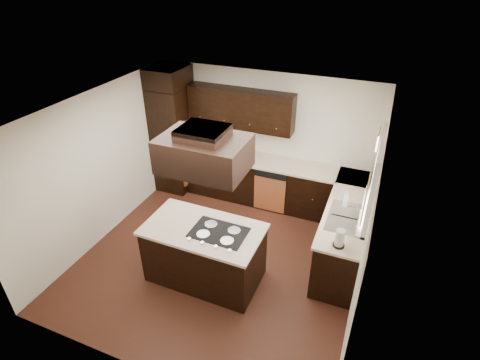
# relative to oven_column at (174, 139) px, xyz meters

# --- Properties ---
(floor) EXTENTS (4.20, 4.20, 0.02)m
(floor) POSITION_rel_oven_column_xyz_m (1.78, -1.71, -1.07)
(floor) COLOR brown
(floor) RESTS_ON ground
(ceiling) EXTENTS (4.20, 4.20, 0.02)m
(ceiling) POSITION_rel_oven_column_xyz_m (1.78, -1.71, 1.45)
(ceiling) COLOR white
(ceiling) RESTS_ON ground
(wall_back) EXTENTS (4.20, 0.02, 2.50)m
(wall_back) POSITION_rel_oven_column_xyz_m (1.78, 0.40, 0.19)
(wall_back) COLOR white
(wall_back) RESTS_ON ground
(wall_front) EXTENTS (4.20, 0.02, 2.50)m
(wall_front) POSITION_rel_oven_column_xyz_m (1.78, -3.81, 0.19)
(wall_front) COLOR white
(wall_front) RESTS_ON ground
(wall_left) EXTENTS (0.02, 4.20, 2.50)m
(wall_left) POSITION_rel_oven_column_xyz_m (-0.33, -1.71, 0.19)
(wall_left) COLOR white
(wall_left) RESTS_ON ground
(wall_right) EXTENTS (0.02, 4.20, 2.50)m
(wall_right) POSITION_rel_oven_column_xyz_m (3.88, -1.71, 0.19)
(wall_right) COLOR white
(wall_right) RESTS_ON ground
(oven_column) EXTENTS (0.65, 0.75, 2.12)m
(oven_column) POSITION_rel_oven_column_xyz_m (0.00, 0.00, 0.00)
(oven_column) COLOR black
(oven_column) RESTS_ON floor
(wall_oven_face) EXTENTS (0.05, 0.62, 0.78)m
(wall_oven_face) POSITION_rel_oven_column_xyz_m (0.35, 0.00, 0.06)
(wall_oven_face) COLOR #BB6337
(wall_oven_face) RESTS_ON oven_column
(base_cabinets_back) EXTENTS (2.93, 0.60, 0.88)m
(base_cabinets_back) POSITION_rel_oven_column_xyz_m (1.81, 0.09, -0.62)
(base_cabinets_back) COLOR black
(base_cabinets_back) RESTS_ON floor
(base_cabinets_right) EXTENTS (0.60, 2.40, 0.88)m
(base_cabinets_right) POSITION_rel_oven_column_xyz_m (3.58, -0.80, -0.62)
(base_cabinets_right) COLOR black
(base_cabinets_right) RESTS_ON floor
(countertop_back) EXTENTS (2.93, 0.63, 0.04)m
(countertop_back) POSITION_rel_oven_column_xyz_m (1.81, 0.08, -0.16)
(countertop_back) COLOR beige
(countertop_back) RESTS_ON base_cabinets_back
(countertop_right) EXTENTS (0.63, 2.40, 0.04)m
(countertop_right) POSITION_rel_oven_column_xyz_m (3.56, -0.80, -0.16)
(countertop_right) COLOR beige
(countertop_right) RESTS_ON base_cabinets_right
(upper_cabinets) EXTENTS (2.00, 0.34, 0.72)m
(upper_cabinets) POSITION_rel_oven_column_xyz_m (1.34, 0.23, 0.75)
(upper_cabinets) COLOR black
(upper_cabinets) RESTS_ON wall_back
(dishwasher_front) EXTENTS (0.60, 0.05, 0.72)m
(dishwasher_front) POSITION_rel_oven_column_xyz_m (2.10, -0.20, -0.66)
(dishwasher_front) COLOR #BB6337
(dishwasher_front) RESTS_ON floor
(window_frame) EXTENTS (0.06, 1.32, 1.12)m
(window_frame) POSITION_rel_oven_column_xyz_m (3.85, -1.16, 0.59)
(window_frame) COLOR silver
(window_frame) RESTS_ON wall_right
(window_pane) EXTENTS (0.00, 1.20, 1.00)m
(window_pane) POSITION_rel_oven_column_xyz_m (3.87, -1.16, 0.59)
(window_pane) COLOR white
(window_pane) RESTS_ON wall_right
(curtain_left) EXTENTS (0.02, 0.34, 0.90)m
(curtain_left) POSITION_rel_oven_column_xyz_m (3.79, -1.57, 0.64)
(curtain_left) COLOR #F8EFC2
(curtain_left) RESTS_ON wall_right
(curtain_right) EXTENTS (0.02, 0.34, 0.90)m
(curtain_right) POSITION_rel_oven_column_xyz_m (3.79, -0.74, 0.64)
(curtain_right) COLOR #F8EFC2
(curtain_right) RESTS_ON wall_right
(sink_rim) EXTENTS (0.52, 0.84, 0.01)m
(sink_rim) POSITION_rel_oven_column_xyz_m (3.58, -1.16, -0.14)
(sink_rim) COLOR silver
(sink_rim) RESTS_ON countertop_right
(island) EXTENTS (1.63, 0.91, 0.88)m
(island) POSITION_rel_oven_column_xyz_m (1.75, -2.17, -0.62)
(island) COLOR black
(island) RESTS_ON floor
(island_top) EXTENTS (1.69, 0.97, 0.04)m
(island_top) POSITION_rel_oven_column_xyz_m (1.75, -2.17, -0.16)
(island_top) COLOR beige
(island_top) RESTS_ON island
(cooktop) EXTENTS (0.77, 0.52, 0.01)m
(cooktop) POSITION_rel_oven_column_xyz_m (1.99, -2.17, -0.13)
(cooktop) COLOR black
(cooktop) RESTS_ON island_top
(range_hood) EXTENTS (1.05, 0.72, 0.42)m
(range_hood) POSITION_rel_oven_column_xyz_m (1.88, -2.25, 1.10)
(range_hood) COLOR black
(range_hood) RESTS_ON ceiling
(hood_duct) EXTENTS (0.55, 0.50, 0.13)m
(hood_duct) POSITION_rel_oven_column_xyz_m (1.88, -2.25, 1.38)
(hood_duct) COLOR black
(hood_duct) RESTS_ON ceiling
(blender_base) EXTENTS (0.15, 0.15, 0.10)m
(blender_base) POSITION_rel_oven_column_xyz_m (0.79, 0.09, -0.09)
(blender_base) COLOR silver
(blender_base) RESTS_ON countertop_back
(blender_pitcher) EXTENTS (0.13, 0.13, 0.26)m
(blender_pitcher) POSITION_rel_oven_column_xyz_m (0.79, 0.09, 0.09)
(blender_pitcher) COLOR silver
(blender_pitcher) RESTS_ON blender_base
(spice_rack) EXTENTS (0.41, 0.11, 0.34)m
(spice_rack) POSITION_rel_oven_column_xyz_m (1.29, 0.02, 0.03)
(spice_rack) COLOR black
(spice_rack) RESTS_ON countertop_back
(mixing_bowl) EXTENTS (0.28, 0.28, 0.06)m
(mixing_bowl) POSITION_rel_oven_column_xyz_m (0.65, 0.00, -0.11)
(mixing_bowl) COLOR silver
(mixing_bowl) RESTS_ON countertop_back
(soap_bottle) EXTENTS (0.10, 0.10, 0.17)m
(soap_bottle) POSITION_rel_oven_column_xyz_m (3.49, -0.70, -0.05)
(soap_bottle) COLOR silver
(soap_bottle) RESTS_ON countertop_right
(paper_towel) EXTENTS (0.15, 0.15, 0.26)m
(paper_towel) POSITION_rel_oven_column_xyz_m (3.57, -1.83, -0.01)
(paper_towel) COLOR silver
(paper_towel) RESTS_ON countertop_right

